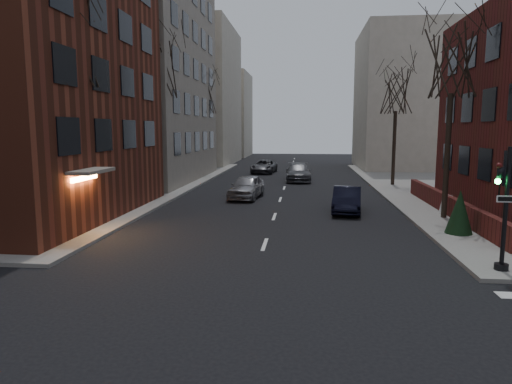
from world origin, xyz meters
TOP-DOWN VIEW (x-y plane):
  - building_left_tan at (-17.00, 34.00)m, footprint 18.00×18.00m
  - low_wall_right at (9.30, 19.00)m, footprint 0.35×16.00m
  - building_distant_la at (-15.00, 55.00)m, footprint 14.00×16.00m
  - building_distant_ra at (15.00, 50.00)m, footprint 14.00×14.00m
  - building_distant_lb at (-13.00, 72.00)m, footprint 10.00×12.00m
  - traffic_signal at (7.94, 8.99)m, footprint 0.76×0.44m
  - tree_left_a at (-8.80, 14.00)m, footprint 4.18×4.18m
  - tree_left_b at (-8.80, 26.00)m, footprint 4.40×4.40m
  - tree_left_c at (-8.80, 40.00)m, footprint 3.96×3.96m
  - tree_right_a at (8.80, 18.00)m, footprint 3.96×3.96m
  - tree_right_b at (8.80, 32.00)m, footprint 3.74×3.74m
  - streetlamp_near at (-8.20, 22.00)m, footprint 0.36×0.36m
  - streetlamp_far at (-8.20, 42.00)m, footprint 0.36×0.36m
  - parked_sedan at (4.00, 19.77)m, footprint 1.99×4.50m
  - car_lane_silver at (-2.31, 24.32)m, footprint 2.36×4.79m
  - car_lane_gray at (1.04, 35.02)m, footprint 2.38×5.46m
  - car_lane_far at (-2.71, 42.24)m, footprint 2.72×5.17m
  - sandwich_board at (9.27, 19.01)m, footprint 0.54×0.69m
  - evergreen_shrub at (8.34, 14.28)m, footprint 1.20×1.20m

SIDE VIEW (x-z plane):
  - low_wall_right at x=9.30m, z-range 0.15..1.15m
  - sandwich_board at x=9.27m, z-range 0.15..1.17m
  - car_lane_far at x=-2.71m, z-range 0.00..1.39m
  - parked_sedan at x=4.00m, z-range 0.00..1.44m
  - car_lane_gray at x=1.04m, z-range 0.00..1.56m
  - car_lane_silver at x=-2.31m, z-range 0.00..1.57m
  - evergreen_shrub at x=8.34m, z-range 0.15..2.07m
  - traffic_signal at x=7.94m, z-range -0.09..3.91m
  - streetlamp_near at x=-8.20m, z-range 1.10..7.38m
  - streetlamp_far at x=-8.20m, z-range 1.10..7.38m
  - building_distant_lb at x=-13.00m, z-range 0.00..14.00m
  - tree_right_b at x=8.80m, z-range 3.00..12.18m
  - building_distant_ra at x=15.00m, z-range 0.00..16.00m
  - tree_left_c at x=-8.80m, z-range 3.17..12.89m
  - tree_right_a at x=8.80m, z-range 3.17..12.89m
  - tree_left_a at x=-8.80m, z-range 3.34..13.60m
  - tree_left_b at x=-8.80m, z-range 3.51..14.31m
  - building_distant_la at x=-15.00m, z-range 0.00..18.00m
  - building_left_tan at x=-17.00m, z-range 0.00..28.00m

